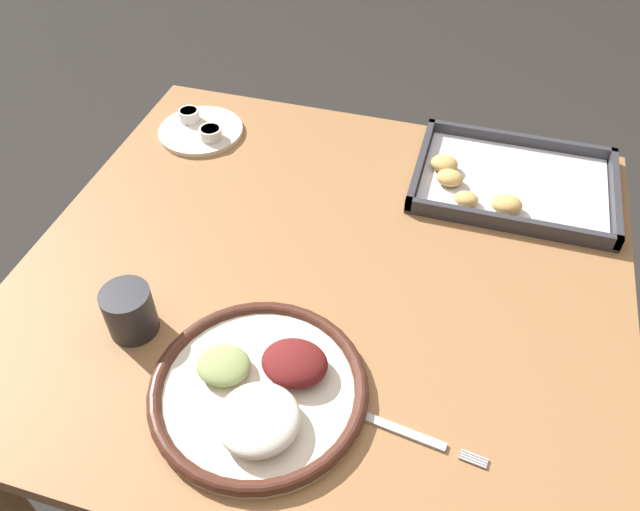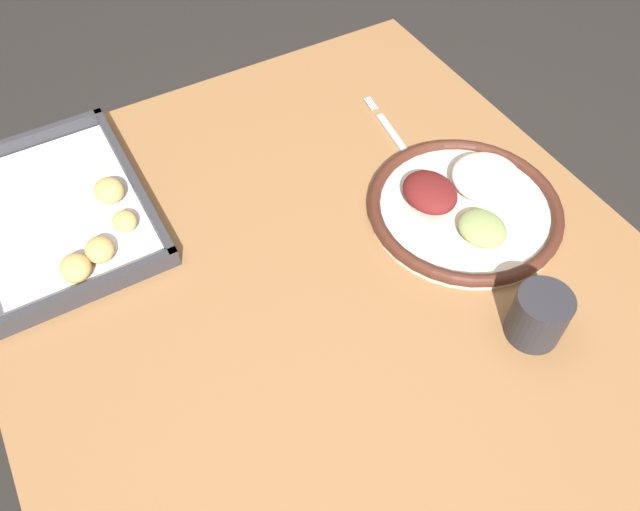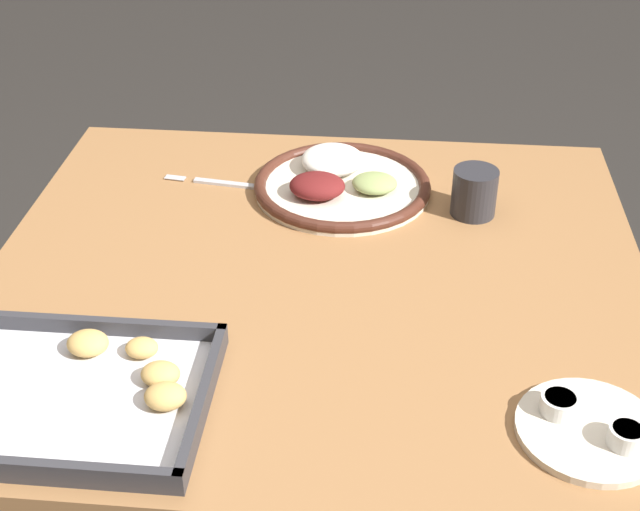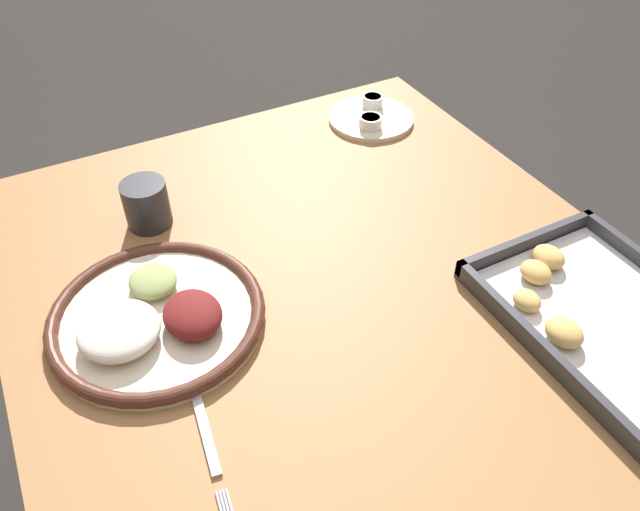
{
  "view_description": "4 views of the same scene",
  "coord_description": "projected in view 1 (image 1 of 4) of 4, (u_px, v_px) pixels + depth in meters",
  "views": [
    {
      "loc": [
        0.19,
        -0.66,
        1.45
      ],
      "look_at": [
        -0.01,
        0.0,
        0.75
      ],
      "focal_mm": 35.0,
      "sensor_mm": 36.0,
      "label": 1
    },
    {
      "loc": [
        -0.47,
        0.26,
        1.43
      ],
      "look_at": [
        -0.01,
        0.0,
        0.75
      ],
      "focal_mm": 35.0,
      "sensor_mm": 36.0,
      "label": 2
    },
    {
      "loc": [
        -0.11,
        1.06,
        1.45
      ],
      "look_at": [
        -0.01,
        0.0,
        0.75
      ],
      "focal_mm": 50.0,
      "sensor_mm": 36.0,
      "label": 3
    },
    {
      "loc": [
        0.59,
        -0.32,
        1.36
      ],
      "look_at": [
        -0.01,
        0.0,
        0.75
      ],
      "focal_mm": 35.0,
      "sensor_mm": 36.0,
      "label": 4
    }
  ],
  "objects": [
    {
      "name": "saucer_plate",
      "position": [
        201.0,
        129.0,
        1.26
      ],
      "size": [
        0.17,
        0.17,
        0.03
      ],
      "color": "beige",
      "rests_on": "dining_table"
    },
    {
      "name": "dinner_plate",
      "position": [
        260.0,
        390.0,
        0.83
      ],
      "size": [
        0.3,
        0.3,
        0.05
      ],
      "color": "beige",
      "rests_on": "dining_table"
    },
    {
      "name": "baking_tray",
      "position": [
        507.0,
        183.0,
        1.14
      ],
      "size": [
        0.36,
        0.26,
        0.04
      ],
      "color": "#333338",
      "rests_on": "dining_table"
    },
    {
      "name": "drinking_cup",
      "position": [
        130.0,
        311.0,
        0.89
      ],
      "size": [
        0.07,
        0.07,
        0.08
      ],
      "color": "#28282D",
      "rests_on": "dining_table"
    },
    {
      "name": "dining_table",
      "position": [
        323.0,
        314.0,
        1.08
      ],
      "size": [
        0.96,
        0.9,
        0.72
      ],
      "color": "olive",
      "rests_on": "ground_plane"
    },
    {
      "name": "ground_plane",
      "position": [
        322.0,
        470.0,
        1.51
      ],
      "size": [
        8.0,
        8.0,
        0.0
      ],
      "primitive_type": "plane",
      "color": "#282623"
    },
    {
      "name": "fork",
      "position": [
        392.0,
        427.0,
        0.8
      ],
      "size": [
        0.22,
        0.04,
        0.0
      ],
      "rotation": [
        0.0,
        0.0,
        -0.13
      ],
      "color": "#B2B2B7",
      "rests_on": "dining_table"
    }
  ]
}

